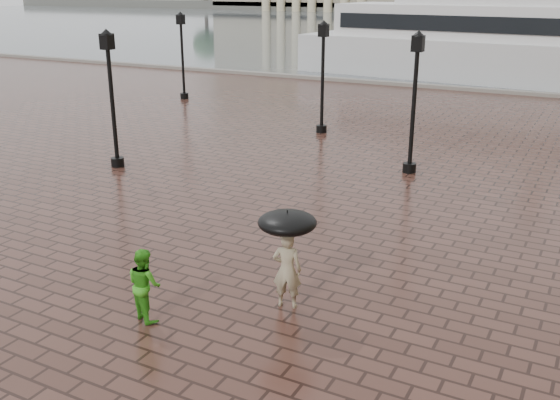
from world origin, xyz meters
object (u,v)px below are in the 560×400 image
adult_pedestrian (287,270)px  ferry_near (501,39)px  street_lamps (328,78)px  child_pedestrian (145,284)px

adult_pedestrian → ferry_near: size_ratio=0.06×
street_lamps → adult_pedestrian: (5.21, -13.59, -1.56)m
street_lamps → child_pedestrian: 15.62m
street_lamps → child_pedestrian: (3.12, -15.21, -1.63)m
adult_pedestrian → child_pedestrian: (-2.09, -1.62, -0.07)m
adult_pedestrian → ferry_near: (-1.80, 33.07, 1.85)m
ferry_near → street_lamps: bearing=-94.0°
street_lamps → adult_pedestrian: bearing=-69.0°
child_pedestrian → ferry_near: ferry_near is taller
adult_pedestrian → child_pedestrian: 2.65m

